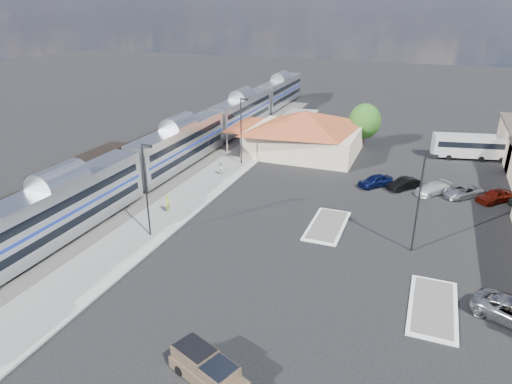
% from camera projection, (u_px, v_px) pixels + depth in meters
% --- Properties ---
extents(ground, '(280.00, 280.00, 0.00)m').
position_uv_depth(ground, '(282.00, 228.00, 44.25)').
color(ground, black).
rests_on(ground, ground).
extents(railbed, '(16.00, 100.00, 0.12)m').
position_uv_depth(railbed, '(145.00, 174.00, 58.10)').
color(railbed, '#4C4944').
rests_on(railbed, ground).
extents(platform, '(5.50, 92.00, 0.18)m').
position_uv_depth(platform, '(201.00, 189.00, 53.38)').
color(platform, gray).
rests_on(platform, ground).
extents(passenger_train, '(3.00, 104.00, 5.55)m').
position_uv_depth(passenger_train, '(180.00, 147.00, 59.53)').
color(passenger_train, silver).
rests_on(passenger_train, ground).
extents(freight_cars, '(2.80, 46.00, 4.00)m').
position_uv_depth(freight_cars, '(85.00, 176.00, 52.21)').
color(freight_cars, black).
rests_on(freight_cars, ground).
extents(station_depot, '(18.35, 12.24, 6.20)m').
position_uv_depth(station_depot, '(304.00, 132.00, 65.23)').
color(station_depot, '#C6AF91').
rests_on(station_depot, ground).
extents(traffic_island_south, '(3.30, 7.50, 0.21)m').
position_uv_depth(traffic_island_south, '(327.00, 225.00, 44.60)').
color(traffic_island_south, silver).
rests_on(traffic_island_south, ground).
extents(traffic_island_north, '(3.30, 7.50, 0.21)m').
position_uv_depth(traffic_island_north, '(433.00, 307.00, 32.67)').
color(traffic_island_north, silver).
rests_on(traffic_island_north, ground).
extents(lamp_plat_s, '(1.08, 0.25, 9.00)m').
position_uv_depth(lamp_plat_s, '(146.00, 183.00, 40.66)').
color(lamp_plat_s, black).
rests_on(lamp_plat_s, ground).
extents(lamp_plat_n, '(1.08, 0.25, 9.00)m').
position_uv_depth(lamp_plat_n, '(242.00, 126.00, 59.60)').
color(lamp_plat_n, black).
rests_on(lamp_plat_n, ground).
extents(lamp_lot, '(1.08, 0.25, 9.00)m').
position_uv_depth(lamp_lot, '(421.00, 195.00, 38.17)').
color(lamp_lot, black).
rests_on(lamp_lot, ground).
extents(tree_depot, '(4.71, 4.71, 6.63)m').
position_uv_depth(tree_depot, '(365.00, 121.00, 67.54)').
color(tree_depot, '#382314').
rests_on(tree_depot, ground).
extents(pickup_truck, '(5.34, 3.52, 1.73)m').
position_uv_depth(pickup_truck, '(208.00, 370.00, 26.10)').
color(pickup_truck, '#93785A').
rests_on(pickup_truck, ground).
extents(coach_bus, '(10.83, 4.43, 3.40)m').
position_uv_depth(coach_bus, '(473.00, 146.00, 63.11)').
color(coach_bus, silver).
rests_on(coach_bus, ground).
extents(person_a, '(0.53, 0.74, 1.90)m').
position_uv_depth(person_a, '(168.00, 203.00, 46.94)').
color(person_a, '#A9BE3B').
rests_on(person_a, platform).
extents(person_b, '(0.84, 0.98, 1.75)m').
position_uv_depth(person_b, '(220.00, 168.00, 57.30)').
color(person_b, silver).
rests_on(person_b, platform).
extents(parked_car_a, '(4.25, 4.24, 1.46)m').
position_uv_depth(parked_car_a, '(375.00, 181.00, 54.02)').
color(parked_car_a, '#0E1747').
rests_on(parked_car_a, ground).
extents(parked_car_b, '(3.77, 4.10, 1.36)m').
position_uv_depth(parked_car_b, '(403.00, 184.00, 53.23)').
color(parked_car_b, black).
rests_on(parked_car_b, ground).
extents(parked_car_c, '(4.31, 4.61, 1.31)m').
position_uv_depth(parked_car_c, '(432.00, 189.00, 51.92)').
color(parked_car_c, silver).
rests_on(parked_car_c, ground).
extents(parked_car_d, '(4.82, 4.82, 1.30)m').
position_uv_depth(parked_car_d, '(463.00, 192.00, 51.11)').
color(parked_car_d, gray).
rests_on(parked_car_d, ground).
extents(parked_car_e, '(4.31, 4.34, 1.49)m').
position_uv_depth(parked_car_e, '(495.00, 196.00, 49.75)').
color(parked_car_e, '#67150B').
rests_on(parked_car_e, ground).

